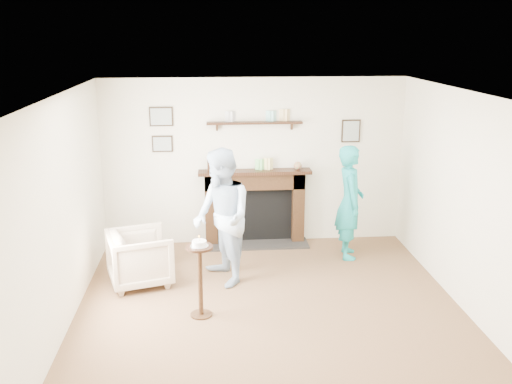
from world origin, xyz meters
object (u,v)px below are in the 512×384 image
armchair (142,283)px  man (223,282)px  pedestal_table (200,267)px  woman (347,256)px

armchair → man: 1.05m
pedestal_table → woman: bearing=38.0°
man → pedestal_table: pedestal_table is taller
man → woman: man is taller
armchair → man: size_ratio=0.44×
man → pedestal_table: bearing=-37.1°
man → pedestal_table: size_ratio=1.81×
woman → pedestal_table: pedestal_table is taller
woman → pedestal_table: size_ratio=1.68×
woman → armchair: bearing=109.3°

